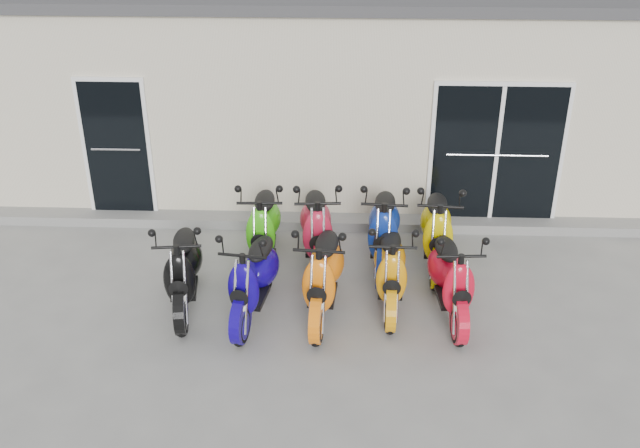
# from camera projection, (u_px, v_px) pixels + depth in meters

# --- Properties ---
(ground) EXTENTS (80.00, 80.00, 0.00)m
(ground) POSITION_uv_depth(u_px,v_px,m) (318.00, 295.00, 9.45)
(ground) COLOR gray
(ground) RESTS_ON ground
(building) EXTENTS (14.00, 6.00, 3.20)m
(building) POSITION_uv_depth(u_px,v_px,m) (330.00, 73.00, 13.36)
(building) COLOR beige
(building) RESTS_ON ground
(front_step) EXTENTS (14.00, 0.40, 0.15)m
(front_step) POSITION_uv_depth(u_px,v_px,m) (324.00, 222.00, 11.22)
(front_step) COLOR gray
(front_step) RESTS_ON ground
(door_left) EXTENTS (1.07, 0.08, 2.22)m
(door_left) POSITION_uv_depth(u_px,v_px,m) (116.00, 144.00, 10.93)
(door_left) COLOR black
(door_left) RESTS_ON front_step
(door_right) EXTENTS (2.02, 0.08, 2.22)m
(door_right) POSITION_uv_depth(u_px,v_px,m) (497.00, 150.00, 10.72)
(door_right) COLOR black
(door_right) RESTS_ON front_step
(scooter_front_black) EXTENTS (0.91, 1.91, 1.35)m
(scooter_front_black) POSITION_uv_depth(u_px,v_px,m) (182.00, 260.00, 8.91)
(scooter_front_black) COLOR black
(scooter_front_black) RESTS_ON ground
(scooter_front_blue) EXTENTS (0.90, 1.88, 1.34)m
(scooter_front_blue) POSITION_uv_depth(u_px,v_px,m) (253.00, 269.00, 8.74)
(scooter_front_blue) COLOR #11027D
(scooter_front_blue) RESTS_ON ground
(scooter_front_orange_a) EXTENTS (0.83, 1.95, 1.40)m
(scooter_front_orange_a) POSITION_uv_depth(u_px,v_px,m) (323.00, 265.00, 8.76)
(scooter_front_orange_a) COLOR orange
(scooter_front_orange_a) RESTS_ON ground
(scooter_front_orange_b) EXTENTS (0.70, 1.80, 1.31)m
(scooter_front_orange_b) POSITION_uv_depth(u_px,v_px,m) (391.00, 260.00, 8.95)
(scooter_front_orange_b) COLOR orange
(scooter_front_orange_b) RESTS_ON ground
(scooter_front_red) EXTENTS (0.78, 1.85, 1.33)m
(scooter_front_red) POSITION_uv_depth(u_px,v_px,m) (452.00, 269.00, 8.74)
(scooter_front_red) COLOR red
(scooter_front_red) RESTS_ON ground
(scooter_back_green) EXTENTS (0.77, 1.92, 1.40)m
(scooter_back_green) POSITION_uv_depth(u_px,v_px,m) (263.00, 218.00, 9.92)
(scooter_back_green) COLOR #37B312
(scooter_back_green) RESTS_ON ground
(scooter_back_red) EXTENTS (0.85, 1.97, 1.42)m
(scooter_back_red) POSITION_uv_depth(u_px,v_px,m) (317.00, 219.00, 9.88)
(scooter_back_red) COLOR #BB1934
(scooter_back_red) RESTS_ON ground
(scooter_back_blue) EXTENTS (0.83, 1.97, 1.42)m
(scooter_back_blue) POSITION_uv_depth(u_px,v_px,m) (384.00, 220.00, 9.84)
(scooter_back_blue) COLOR navy
(scooter_back_blue) RESTS_ON ground
(scooter_back_yellow) EXTENTS (0.85, 1.94, 1.40)m
(scooter_back_yellow) POSITION_uv_depth(u_px,v_px,m) (437.00, 221.00, 9.84)
(scooter_back_yellow) COLOR #CFB701
(scooter_back_yellow) RESTS_ON ground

